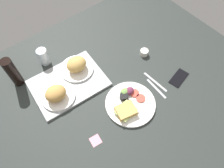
% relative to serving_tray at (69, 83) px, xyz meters
% --- Properties ---
extents(ground_plane, '(1.90, 1.50, 0.03)m').
position_rel_serving_tray_xyz_m(ground_plane, '(0.18, -0.22, -0.02)').
color(ground_plane, '#282D2B').
extents(serving_tray, '(0.47, 0.36, 0.02)m').
position_rel_serving_tray_xyz_m(serving_tray, '(0.00, 0.00, 0.00)').
color(serving_tray, '#9EA0A3').
rests_on(serving_tray, ground_plane).
extents(bread_plate_near, '(0.21, 0.21, 0.10)m').
position_rel_serving_tray_xyz_m(bread_plate_near, '(-0.11, -0.05, 0.05)').
color(bread_plate_near, white).
rests_on(bread_plate_near, serving_tray).
extents(bread_plate_far, '(0.22, 0.22, 0.10)m').
position_rel_serving_tray_xyz_m(bread_plate_far, '(0.10, 0.05, 0.05)').
color(bread_plate_far, white).
rests_on(bread_plate_far, serving_tray).
extents(plate_with_salad, '(0.30, 0.30, 0.05)m').
position_rel_serving_tray_xyz_m(plate_with_salad, '(0.21, -0.35, 0.01)').
color(plate_with_salad, white).
rests_on(plate_with_salad, ground_plane).
extents(drinking_glass, '(0.07, 0.07, 0.12)m').
position_rel_serving_tray_xyz_m(drinking_glass, '(-0.03, 0.24, 0.05)').
color(drinking_glass, silver).
rests_on(drinking_glass, ground_plane).
extents(soda_bottle, '(0.06, 0.06, 0.22)m').
position_rel_serving_tray_xyz_m(soda_bottle, '(-0.24, 0.21, 0.10)').
color(soda_bottle, black).
rests_on(soda_bottle, ground_plane).
extents(espresso_cup, '(0.06, 0.06, 0.04)m').
position_rel_serving_tray_xyz_m(espresso_cup, '(0.54, -0.12, 0.01)').
color(espresso_cup, silver).
rests_on(espresso_cup, ground_plane).
extents(fork, '(0.02, 0.17, 0.01)m').
position_rel_serving_tray_xyz_m(fork, '(0.41, -0.37, -0.01)').
color(fork, '#B7B7BC').
rests_on(fork, ground_plane).
extents(knife, '(0.03, 0.19, 0.01)m').
position_rel_serving_tray_xyz_m(knife, '(0.44, -0.33, -0.01)').
color(knife, '#B7B7BC').
rests_on(knife, ground_plane).
extents(cell_phone, '(0.16, 0.10, 0.01)m').
position_rel_serving_tray_xyz_m(cell_phone, '(0.58, -0.41, -0.00)').
color(cell_phone, black).
rests_on(cell_phone, ground_plane).
extents(sticky_note, '(0.06, 0.06, 0.00)m').
position_rel_serving_tray_xyz_m(sticky_note, '(-0.08, -0.40, -0.01)').
color(sticky_note, pink).
rests_on(sticky_note, ground_plane).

